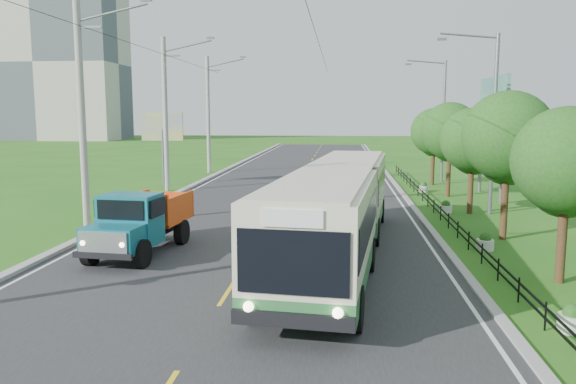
# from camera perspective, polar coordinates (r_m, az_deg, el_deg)

# --- Properties ---
(ground) EXTENTS (240.00, 240.00, 0.00)m
(ground) POSITION_cam_1_polar(r_m,az_deg,el_deg) (16.26, -6.22, -10.23)
(ground) COLOR #236016
(ground) RESTS_ON ground
(road) EXTENTS (14.00, 120.00, 0.02)m
(road) POSITION_cam_1_polar(r_m,az_deg,el_deg) (35.63, 0.21, -0.24)
(road) COLOR #28282B
(road) RESTS_ON ground
(curb_left) EXTENTS (0.40, 120.00, 0.15)m
(curb_left) POSITION_cam_1_polar(r_m,az_deg,el_deg) (36.97, -10.97, 0.01)
(curb_left) COLOR #9E9E99
(curb_left) RESTS_ON ground
(curb_right) EXTENTS (0.30, 120.00, 0.10)m
(curb_right) POSITION_cam_1_polar(r_m,az_deg,el_deg) (35.71, 11.71, -0.32)
(curb_right) COLOR #9E9E99
(curb_right) RESTS_ON ground
(edge_line_left) EXTENTS (0.12, 120.00, 0.00)m
(edge_line_left) POSITION_cam_1_polar(r_m,az_deg,el_deg) (36.82, -10.15, -0.08)
(edge_line_left) COLOR silver
(edge_line_left) RESTS_ON road
(edge_line_right) EXTENTS (0.12, 120.00, 0.00)m
(edge_line_right) POSITION_cam_1_polar(r_m,az_deg,el_deg) (35.66, 10.92, -0.36)
(edge_line_right) COLOR silver
(edge_line_right) RESTS_ON road
(centre_dash) EXTENTS (0.12, 2.20, 0.00)m
(centre_dash) POSITION_cam_1_polar(r_m,az_deg,el_deg) (16.26, -6.22, -10.16)
(centre_dash) COLOR yellow
(centre_dash) RESTS_ON road
(railing_right) EXTENTS (0.04, 40.00, 0.60)m
(railing_right) POSITION_cam_1_polar(r_m,az_deg,el_deg) (29.91, 14.60, -1.50)
(railing_right) COLOR black
(railing_right) RESTS_ON ground
(pole_near) EXTENTS (3.51, 0.32, 10.00)m
(pole_near) POSITION_cam_1_polar(r_m,az_deg,el_deg) (26.70, -20.15, 7.51)
(pole_near) COLOR gray
(pole_near) RESTS_ON ground
(pole_mid) EXTENTS (3.51, 0.32, 10.00)m
(pole_mid) POSITION_cam_1_polar(r_m,az_deg,el_deg) (37.90, -12.30, 7.78)
(pole_mid) COLOR gray
(pole_mid) RESTS_ON ground
(pole_far) EXTENTS (3.51, 0.32, 10.00)m
(pole_far) POSITION_cam_1_polar(r_m,az_deg,el_deg) (49.47, -8.07, 7.86)
(pole_far) COLOR gray
(pole_far) RESTS_ON ground
(tree_second) EXTENTS (3.18, 3.26, 5.30)m
(tree_second) POSITION_cam_1_polar(r_m,az_deg,el_deg) (18.59, 26.47, 2.35)
(tree_second) COLOR #382314
(tree_second) RESTS_ON ground
(tree_third) EXTENTS (3.60, 3.62, 6.00)m
(tree_third) POSITION_cam_1_polar(r_m,az_deg,el_deg) (24.24, 21.46, 4.84)
(tree_third) COLOR #382314
(tree_third) RESTS_ON ground
(tree_fourth) EXTENTS (3.24, 3.31, 5.40)m
(tree_fourth) POSITION_cam_1_polar(r_m,az_deg,el_deg) (30.07, 18.28, 4.71)
(tree_fourth) COLOR #382314
(tree_fourth) RESTS_ON ground
(tree_fifth) EXTENTS (3.48, 3.52, 5.80)m
(tree_fifth) POSITION_cam_1_polar(r_m,az_deg,el_deg) (35.93, 16.17, 5.67)
(tree_fifth) COLOR #382314
(tree_fifth) RESTS_ON ground
(tree_back) EXTENTS (3.30, 3.36, 5.50)m
(tree_back) POSITION_cam_1_polar(r_m,az_deg,el_deg) (41.84, 14.63, 5.72)
(tree_back) COLOR #382314
(tree_back) RESTS_ON ground
(streetlight_mid) EXTENTS (3.02, 0.20, 9.07)m
(streetlight_mid) POSITION_cam_1_polar(r_m,az_deg,el_deg) (30.08, 19.92, 7.15)
(streetlight_mid) COLOR slate
(streetlight_mid) RESTS_ON ground
(streetlight_far) EXTENTS (3.02, 0.20, 9.07)m
(streetlight_far) POSITION_cam_1_polar(r_m,az_deg,el_deg) (43.78, 15.33, 7.42)
(streetlight_far) COLOR slate
(streetlight_far) RESTS_ON ground
(planter_front) EXTENTS (0.64, 0.64, 0.67)m
(planter_front) POSITION_cam_1_polar(r_m,az_deg,el_deg) (14.99, 26.88, -11.50)
(planter_front) COLOR silver
(planter_front) RESTS_ON ground
(planter_near) EXTENTS (0.64, 0.64, 0.67)m
(planter_near) POSITION_cam_1_polar(r_m,az_deg,el_deg) (22.34, 19.39, -4.87)
(planter_near) COLOR silver
(planter_near) RESTS_ON ground
(planter_mid) EXTENTS (0.64, 0.64, 0.67)m
(planter_mid) POSITION_cam_1_polar(r_m,az_deg,el_deg) (30.02, 15.73, -1.54)
(planter_mid) COLOR silver
(planter_mid) RESTS_ON ground
(planter_far) EXTENTS (0.64, 0.64, 0.67)m
(planter_far) POSITION_cam_1_polar(r_m,az_deg,el_deg) (37.83, 13.58, 0.43)
(planter_far) COLOR silver
(planter_far) RESTS_ON ground
(billboard_left) EXTENTS (3.00, 0.20, 5.20)m
(billboard_left) POSITION_cam_1_polar(r_m,az_deg,el_deg) (41.15, -12.64, 6.05)
(billboard_left) COLOR slate
(billboard_left) RESTS_ON ground
(billboard_right) EXTENTS (0.24, 6.00, 7.30)m
(billboard_right) POSITION_cam_1_polar(r_m,az_deg,el_deg) (36.31, 20.13, 7.88)
(billboard_right) COLOR slate
(billboard_right) RESTS_ON ground
(apartment_near) EXTENTS (28.00, 14.00, 30.00)m
(apartment_near) POSITION_cam_1_polar(r_m,az_deg,el_deg) (124.95, -22.92, 11.84)
(apartment_near) COLOR #B7B2A3
(apartment_near) RESTS_ON ground
(apartment_far) EXTENTS (24.00, 14.00, 26.00)m
(apartment_far) POSITION_cam_1_polar(r_m,az_deg,el_deg) (158.87, -26.65, 9.93)
(apartment_far) COLOR #B7B2A3
(apartment_far) RESTS_ON ground
(bus) EXTENTS (4.45, 16.71, 3.19)m
(bus) POSITION_cam_1_polar(r_m,az_deg,el_deg) (19.74, 5.12, -1.26)
(bus) COLOR #2B6C36
(bus) RESTS_ON ground
(dump_truck) EXTENTS (2.59, 5.64, 2.29)m
(dump_truck) POSITION_cam_1_polar(r_m,az_deg,el_deg) (21.11, -14.78, -2.60)
(dump_truck) COLOR #136373
(dump_truck) RESTS_ON ground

